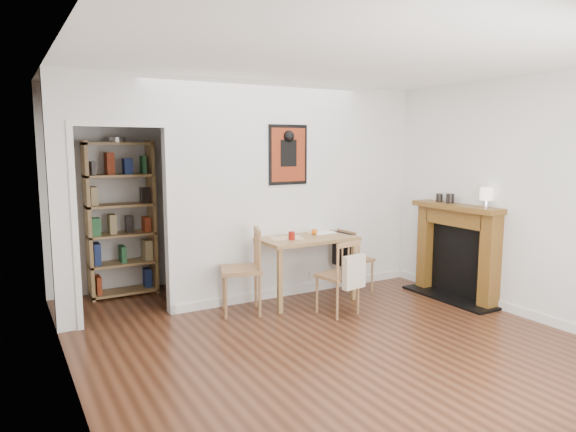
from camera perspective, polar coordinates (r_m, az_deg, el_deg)
ground at (r=5.21m, az=3.54°, el=-13.13°), size 5.20×5.20×0.00m
room_shell at (r=6.10m, az=-2.49°, el=2.53°), size 5.20×5.20×5.20m
dining_table at (r=6.18m, az=1.89°, el=-3.15°), size 1.14×0.73×0.78m
chair_left at (r=5.76m, az=-5.25°, el=-6.09°), size 0.61×0.61×0.96m
chair_right at (r=6.64m, az=7.35°, el=-4.78°), size 0.49×0.44×0.81m
chair_front at (r=5.74m, az=5.64°, el=-6.70°), size 0.48×0.53×0.84m
bookshelf at (r=6.66m, az=-18.07°, el=-0.42°), size 0.81×0.32×1.92m
fireplace at (r=6.60m, az=18.28°, el=-3.44°), size 0.45×1.25×1.16m
red_glass at (r=5.94m, az=0.41°, el=-2.20°), size 0.08×0.08×0.10m
orange_fruit at (r=6.29m, az=2.93°, el=-1.75°), size 0.07×0.07×0.07m
placemat at (r=6.06m, az=-0.15°, el=-2.45°), size 0.43×0.37×0.00m
notebook at (r=6.40m, az=3.83°, el=-1.85°), size 0.31×0.24×0.01m
mantel_lamp at (r=6.26m, az=21.17°, el=2.18°), size 0.15×0.15×0.23m
ceramic_jar_a at (r=6.59m, az=17.57°, el=1.88°), size 0.10×0.10×0.12m
ceramic_jar_b at (r=6.72m, az=16.47°, el=1.97°), size 0.08×0.08×0.10m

